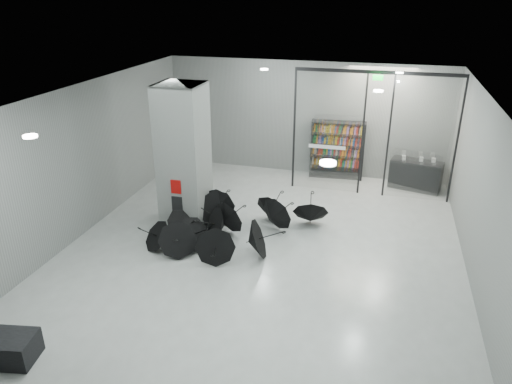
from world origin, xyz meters
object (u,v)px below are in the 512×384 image
(bookshelf, at_px, (337,150))
(column, at_px, (184,157))
(shop_counter, at_px, (416,175))
(umbrella_cluster, at_px, (227,228))

(bookshelf, bearing_deg, column, -133.27)
(bookshelf, distance_m, shop_counter, 2.78)
(shop_counter, height_order, umbrella_cluster, shop_counter)
(column, bearing_deg, bookshelf, 51.99)
(bookshelf, xyz_separation_m, shop_counter, (2.71, -0.38, -0.53))
(umbrella_cluster, bearing_deg, shop_counter, 44.85)
(column, distance_m, umbrella_cluster, 2.29)
(shop_counter, relative_size, umbrella_cluster, 0.34)
(shop_counter, distance_m, umbrella_cluster, 7.06)
(bookshelf, bearing_deg, shop_counter, -13.33)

